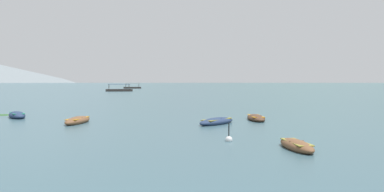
{
  "coord_description": "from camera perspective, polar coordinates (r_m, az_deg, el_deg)",
  "views": [
    {
      "loc": [
        2.6,
        -5.9,
        3.1
      ],
      "look_at": [
        1.92,
        56.44,
        0.64
      ],
      "focal_mm": 33.9,
      "sensor_mm": 36.0,
      "label": 1
    }
  ],
  "objects": [
    {
      "name": "weed_patch_3",
      "position": [
        37.97,
        -27.68,
        -2.68
      ],
      "size": [
        2.09,
        1.56,
        0.14
      ],
      "primitive_type": "ellipsoid",
      "rotation": [
        0.0,
        0.0,
        1.53
      ],
      "color": "#2D5628",
      "rests_on": "ground"
    },
    {
      "name": "mountain_2",
      "position": [
        1742.4,
        -11.51,
        6.26
      ],
      "size": [
        944.11,
        944.11,
        252.05
      ],
      "primitive_type": "cone",
      "color": "#56665B",
      "rests_on": "ground"
    },
    {
      "name": "ferry_1",
      "position": [
        168.15,
        -9.37,
        1.33
      ],
      "size": [
        8.16,
        4.33,
        2.54
      ],
      "color": "#2D2826",
      "rests_on": "ground"
    },
    {
      "name": "mooring_buoy",
      "position": [
        19.11,
        5.81,
        -6.78
      ],
      "size": [
        0.38,
        0.38,
        1.08
      ],
      "color": "silver",
      "rests_on": "ground"
    },
    {
      "name": "rowboat_0",
      "position": [
        34.76,
        -25.83,
        -2.74
      ],
      "size": [
        3.08,
        3.76,
        0.67
      ],
      "color": "navy",
      "rests_on": "ground"
    },
    {
      "name": "mountain_1",
      "position": [
        1916.75,
        -25.79,
        8.19
      ],
      "size": [
        1760.87,
        1760.87,
        416.83
      ],
      "primitive_type": "cone",
      "color": "slate",
      "rests_on": "ground"
    },
    {
      "name": "mountain_3",
      "position": [
        2239.99,
        16.07,
        8.17
      ],
      "size": [
        1681.93,
        1681.93,
        474.43
      ],
      "primitive_type": "cone",
      "color": "slate",
      "rests_on": "ground"
    },
    {
      "name": "rowboat_3",
      "position": [
        26.67,
        3.9,
        -4.02
      ],
      "size": [
        3.34,
        3.79,
        0.59
      ],
      "color": "navy",
      "rests_on": "ground"
    },
    {
      "name": "rowboat_5",
      "position": [
        17.45,
        16.11,
        -7.49
      ],
      "size": [
        1.4,
        3.16,
        0.55
      ],
      "color": "brown",
      "rests_on": "ground"
    },
    {
      "name": "ground_plane",
      "position": [
        1505.9,
        0.52,
        2.14
      ],
      "size": [
        6000.0,
        6000.0,
        0.0
      ],
      "primitive_type": "plane",
      "color": "#385660"
    },
    {
      "name": "rowboat_6",
      "position": [
        29.65,
        10.03,
        -3.43
      ],
      "size": [
        1.39,
        3.74,
        0.57
      ],
      "color": "#4C3323",
      "rests_on": "ground"
    },
    {
      "name": "rowboat_2",
      "position": [
        28.42,
        -17.55,
        -3.71
      ],
      "size": [
        1.43,
        3.84,
        0.63
      ],
      "color": "brown",
      "rests_on": "ground"
    },
    {
      "name": "ferry_0",
      "position": [
        118.95,
        -11.4,
        0.94
      ],
      "size": [
        8.82,
        5.01,
        2.54
      ],
      "color": "#2D2826",
      "rests_on": "ground"
    }
  ]
}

